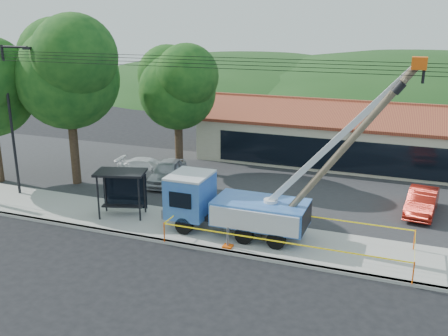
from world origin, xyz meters
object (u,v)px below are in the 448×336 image
at_px(car_silver, 167,184).
at_px(car_white, 149,178).
at_px(bus_shelter, 122,182).
at_px(utility_truck, 234,204).
at_px(car_red, 420,215).
at_px(leaning_pole, 341,151).

distance_m(car_silver, car_white, 1.97).
bearing_deg(car_silver, bus_shelter, -96.42).
relative_size(utility_truck, car_red, 2.77).
distance_m(bus_shelter, car_white, 7.24).
relative_size(car_silver, car_red, 1.05).
bearing_deg(car_white, car_red, -99.04).
height_order(leaning_pole, car_white, leaning_pole).
bearing_deg(leaning_pole, utility_truck, 178.88).
bearing_deg(bus_shelter, car_red, 5.72).
bearing_deg(bus_shelter, car_silver, 77.16).
bearing_deg(leaning_pole, car_silver, 152.80).
height_order(bus_shelter, car_red, bus_shelter).
xyz_separation_m(leaning_pole, bus_shelter, (-11.44, 0.20, -2.88)).
distance_m(car_red, car_white, 17.34).
height_order(car_silver, car_red, car_silver).
xyz_separation_m(car_red, car_white, (-17.33, 0.53, 0.00)).
bearing_deg(car_white, bus_shelter, -169.29).
height_order(car_red, car_white, car_red).
xyz_separation_m(utility_truck, leaning_pole, (5.04, -0.10, 3.19)).
bearing_deg(bus_shelter, utility_truck, -17.01).
bearing_deg(leaning_pole, car_white, 153.36).
distance_m(leaning_pole, bus_shelter, 11.80).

